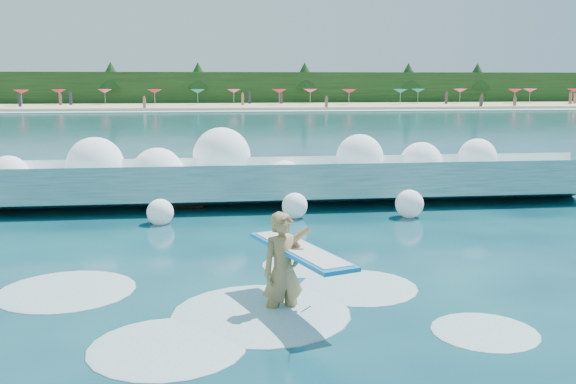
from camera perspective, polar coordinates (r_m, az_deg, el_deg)
The scene contains 11 objects.
ground at distance 12.69m, azimuth -5.64°, elevation -7.04°, with size 200.00×200.00×0.00m, color #072B3E.
beach at distance 90.21m, azimuth -7.07°, elevation 7.57°, with size 140.00×20.00×0.40m, color tan.
wet_band at distance 79.22m, azimuth -7.04°, elevation 7.15°, with size 140.00×5.00×0.08m, color silver.
treeline at distance 100.15m, azimuth -7.13°, elevation 9.10°, with size 140.00×4.00×5.00m, color black.
breaking_wave at distance 19.58m, azimuth -2.41°, elevation 0.82°, with size 20.09×3.06×1.73m.
rock_cluster at distance 20.41m, azimuth -10.10°, elevation 0.40°, with size 7.95×3.07×1.19m.
surfer_with_board at distance 10.37m, azimuth -0.07°, elevation -6.69°, with size 1.45×3.07×1.96m.
wave_spray at distance 19.41m, azimuth -4.29°, elevation 2.37°, with size 15.24×4.38×2.32m.
surf_foam at distance 10.85m, azimuth -4.61°, elevation -9.98°, with size 8.59×5.80×0.15m.
beach_umbrellas at distance 91.97m, azimuth -6.96°, elevation 8.89°, with size 112.46×6.15×0.50m.
beachgoers at distance 86.36m, azimuth -1.68°, elevation 8.10°, with size 102.11×13.13×1.94m.
Camera 1 is at (-0.29, -12.14, 3.67)m, focal length 40.00 mm.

